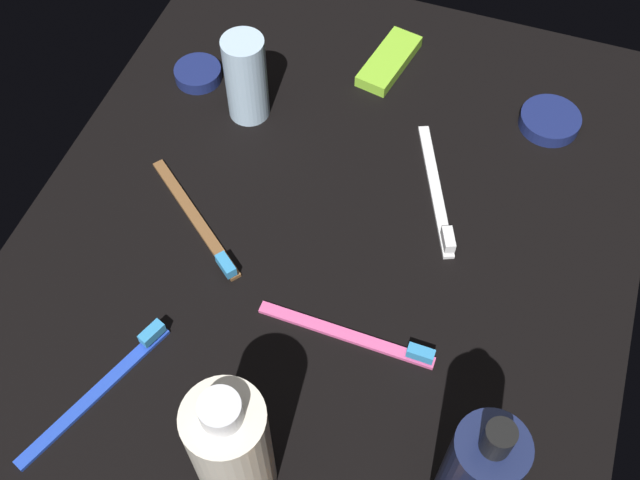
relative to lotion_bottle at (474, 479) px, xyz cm
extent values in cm
cube|color=black|center=(-20.38, -19.76, -9.21)|extent=(84.00, 64.00, 1.20)
cylinder|color=#161E43|center=(0.00, 0.00, -0.25)|extent=(5.50, 5.50, 16.72)
cylinder|color=black|center=(0.00, 0.00, 9.50)|extent=(2.20, 2.20, 2.80)
cylinder|color=silver|center=(3.79, -18.80, -1.02)|extent=(6.50, 6.50, 15.18)
cylinder|color=silver|center=(3.79, -18.80, 7.67)|extent=(3.20, 3.20, 2.20)
cylinder|color=silver|center=(-36.74, -34.34, -3.12)|extent=(4.83, 4.83, 10.99)
cube|color=#E55999|center=(-12.46, -14.34, -8.16)|extent=(1.50, 18.02, 0.90)
cube|color=#338CCC|center=(-12.34, -6.84, -7.11)|extent=(1.14, 2.62, 1.20)
cube|color=white|center=(-32.67, -10.52, -8.16)|extent=(16.97, 8.31, 0.90)
cube|color=white|center=(-25.80, -7.52, -7.11)|extent=(2.82, 2.05, 1.20)
cube|color=brown|center=(-19.89, -34.05, -8.16)|extent=(11.99, 14.95, 0.90)
cube|color=#338CCC|center=(-15.29, -28.13, -7.11)|extent=(2.46, 2.73, 1.20)
cube|color=blue|center=(1.14, -34.57, -8.16)|extent=(17.21, 7.65, 0.90)
cube|color=#338CCC|center=(-5.85, -31.85, -7.11)|extent=(2.82, 1.97, 1.20)
cube|color=#8CD133|center=(-49.55, -20.88, -7.86)|extent=(10.97, 5.92, 1.50)
cylinder|color=navy|center=(-46.29, -0.38, -7.81)|extent=(7.02, 7.02, 1.61)
cylinder|color=navy|center=(-39.76, -42.31, -7.83)|extent=(5.73, 5.73, 1.57)
camera|label=1|loc=(20.04, -5.65, 60.13)|focal=43.42mm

